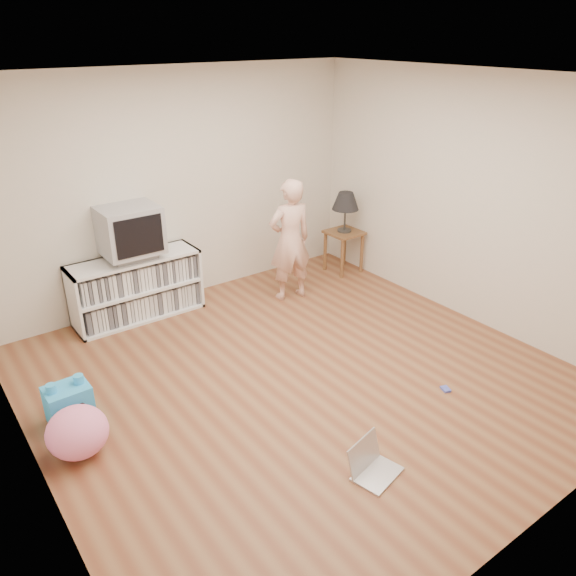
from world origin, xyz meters
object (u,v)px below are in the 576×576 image
Objects in this scene: dvd_deck at (133,255)px; plush_pink at (77,432)px; media_unit at (136,287)px; plush_blue at (69,404)px; side_table at (344,241)px; laptop at (371,464)px; person at (290,240)px; crt_tv at (130,230)px; table_lamp at (346,202)px.

plush_pink is (-1.25, -1.85, -0.54)m from dvd_deck.
media_unit is 3.53× the size of plush_blue.
plush_pink is (-3.94, -1.48, -0.22)m from side_table.
laptop is at bearing -128.26° from side_table.
side_table is 0.38× the size of person.
laptop is 0.90× the size of plush_pink.
person is 3.20m from plush_pink.
crt_tv reaches higher than media_unit.
person reaches higher than side_table.
person reaches higher than crt_tv.
plush_blue is at bearing -130.04° from dvd_deck.
crt_tv reaches higher than dvd_deck.
crt_tv is 3.45m from laptop.
plush_pink is at bearing 32.46° from person.
plush_pink is at bearing 125.08° from laptop.
crt_tv reaches higher than laptop.
table_lamp is at bearing -7.83° from dvd_deck.
laptop is at bearing -128.26° from table_lamp.
person is at bearing 15.07° from plush_blue.
dvd_deck is 2.72m from table_lamp.
dvd_deck is at bearing 172.17° from side_table.
dvd_deck is 0.87× the size of table_lamp.
side_table is 0.53m from table_lamp.
dvd_deck is at bearing 55.86° from plush_pink.
plush_blue reaches higher than plush_pink.
crt_tv is 1.17× the size of table_lamp.
plush_blue is 0.44m from plush_pink.
table_lamp reaches higher than plush_pink.
person reaches higher than laptop.
side_table is 1.39× the size of plush_blue.
plush_blue is at bearing 116.45° from laptop.
dvd_deck is at bearing -90.00° from media_unit.
plush_blue is (-1.19, -1.43, -0.18)m from media_unit.
crt_tv is at bearing 48.90° from plush_blue.
plush_blue is (-3.88, -1.04, -0.77)m from table_lamp.
plush_pink is at bearing -124.14° from dvd_deck.
side_table is 3.74m from laptop.
media_unit is 0.67m from crt_tv.
plush_blue is (-1.19, -1.41, -0.85)m from crt_tv.
table_lamp is 4.27m from plush_pink.
person is 3.63× the size of plush_blue.
side_table is at bearing -8.16° from media_unit.
media_unit is 2.25m from plush_pink.
crt_tv reaches higher than plush_blue.
crt_tv is 0.42× the size of person.
person is (1.65, -0.59, -0.30)m from crt_tv.
side_table is at bearing -7.83° from dvd_deck.
table_lamp is 0.36× the size of person.
table_lamp reaches higher than laptop.
person reaches higher than plush_pink.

